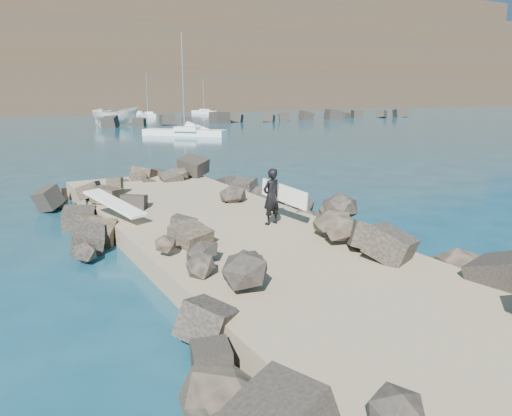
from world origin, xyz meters
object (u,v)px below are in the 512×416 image
object	(u,v)px
surfboard_resting	(115,207)
surfer_with_board	(273,196)
boat_imported	(116,116)
sailboat_f	(204,112)

from	to	relation	value
surfboard_resting	surfer_with_board	bearing A→B (deg)	-57.51
surfer_with_board	boat_imported	bearing A→B (deg)	80.30
surfer_with_board	surfboard_resting	bearing A→B (deg)	145.74
surfboard_resting	boat_imported	world-z (taller)	boat_imported
surfboard_resting	surfer_with_board	distance (m)	4.98
boat_imported	surfer_with_board	xyz separation A→B (m)	(-9.80, -57.30, 0.27)
surfboard_resting	surfer_with_board	size ratio (longest dim) A/B	1.13
surfboard_resting	sailboat_f	distance (m)	89.64
boat_imported	sailboat_f	distance (m)	36.19
surfer_with_board	sailboat_f	bearing A→B (deg)	67.54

